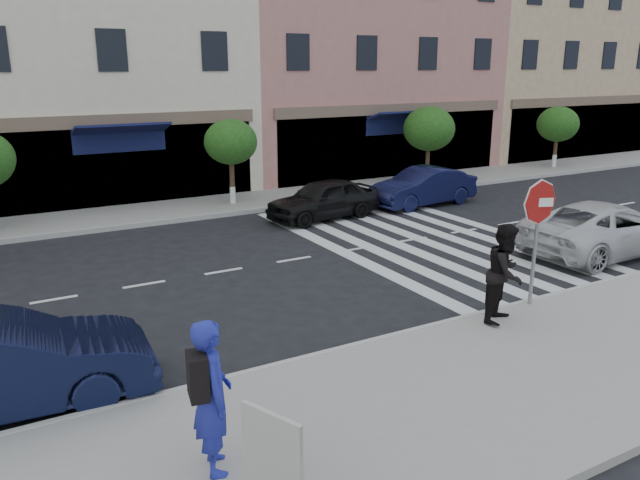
# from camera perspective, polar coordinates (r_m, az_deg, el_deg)

# --- Properties ---
(ground) EXTENTS (120.00, 120.00, 0.00)m
(ground) POSITION_cam_1_polar(r_m,az_deg,el_deg) (12.52, -2.13, -7.97)
(ground) COLOR black
(ground) RESTS_ON ground
(sidewalk_near) EXTENTS (60.00, 4.50, 0.15)m
(sidewalk_near) POSITION_cam_1_polar(r_m,az_deg,el_deg) (9.68, 8.56, -15.26)
(sidewalk_near) COLOR gray
(sidewalk_near) RESTS_ON ground
(sidewalk_far) EXTENTS (60.00, 3.00, 0.15)m
(sidewalk_far) POSITION_cam_1_polar(r_m,az_deg,el_deg) (22.39, -15.28, 2.39)
(sidewalk_far) COLOR gray
(sidewalk_far) RESTS_ON ground
(building_centre) EXTENTS (11.00, 9.00, 11.00)m
(building_centre) POSITION_cam_1_polar(r_m,az_deg,el_deg) (27.61, -20.48, 15.77)
(building_centre) COLOR beige
(building_centre) RESTS_ON ground
(building_east_mid) EXTENTS (13.00, 9.00, 13.00)m
(building_east_mid) POSITION_cam_1_polar(r_m,az_deg,el_deg) (31.97, 2.15, 18.37)
(building_east_mid) COLOR tan
(building_east_mid) RESTS_ON ground
(building_east_far) EXTENTS (12.00, 9.00, 12.00)m
(building_east_far) POSITION_cam_1_polar(r_m,az_deg,el_deg) (39.95, 18.26, 16.39)
(building_east_far) COLOR #D7B18A
(building_east_far) RESTS_ON ground
(street_tree_c) EXTENTS (1.90, 1.90, 3.04)m
(street_tree_c) POSITION_cam_1_polar(r_m,az_deg,el_deg) (22.71, -8.17, 8.83)
(street_tree_c) COLOR #473323
(street_tree_c) RESTS_ON sidewalk_far
(street_tree_ea) EXTENTS (2.20, 2.20, 3.19)m
(street_tree_ea) POSITION_cam_1_polar(r_m,az_deg,el_deg) (27.30, 9.93, 9.97)
(street_tree_ea) COLOR #473323
(street_tree_ea) RESTS_ON sidewalk_far
(street_tree_eb) EXTENTS (2.00, 2.00, 2.94)m
(street_tree_eb) POSITION_cam_1_polar(r_m,az_deg,el_deg) (32.96, 20.92, 9.85)
(street_tree_eb) COLOR #473323
(street_tree_eb) RESTS_ON sidewalk_far
(stop_sign) EXTENTS (0.89, 0.36, 2.68)m
(stop_sign) POSITION_cam_1_polar(r_m,az_deg,el_deg) (13.44, 19.37, 2.16)
(stop_sign) COLOR gray
(stop_sign) RESTS_ON sidewalk_near
(photographer) EXTENTS (0.61, 0.81, 2.00)m
(photographer) POSITION_cam_1_polar(r_m,az_deg,el_deg) (7.91, -9.82, -13.89)
(photographer) COLOR navy
(photographer) RESTS_ON sidewalk_near
(walker) EXTENTS (1.19, 1.10, 1.97)m
(walker) POSITION_cam_1_polar(r_m,az_deg,el_deg) (12.63, 16.59, -2.92)
(walker) COLOR black
(walker) RESTS_ON sidewalk_near
(poster_board) EXTENTS (0.39, 0.80, 1.29)m
(poster_board) POSITION_cam_1_polar(r_m,az_deg,el_deg) (7.31, -4.36, -19.92)
(poster_board) COLOR beige
(poster_board) RESTS_ON sidewalk_near
(car_near_right) EXTENTS (5.15, 2.39, 1.43)m
(car_near_right) POSITION_cam_1_polar(r_m,az_deg,el_deg) (18.82, 24.74, 1.01)
(car_near_right) COLOR silver
(car_near_right) RESTS_ON ground
(car_far_mid) EXTENTS (4.15, 2.07, 1.36)m
(car_far_mid) POSITION_cam_1_polar(r_m,az_deg,el_deg) (20.98, 0.29, 3.77)
(car_far_mid) COLOR black
(car_far_mid) RESTS_ON ground
(car_far_right) EXTENTS (4.30, 1.76, 1.39)m
(car_far_right) POSITION_cam_1_polar(r_m,az_deg,el_deg) (23.34, 9.40, 4.82)
(car_far_right) COLOR #0E1033
(car_far_right) RESTS_ON ground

